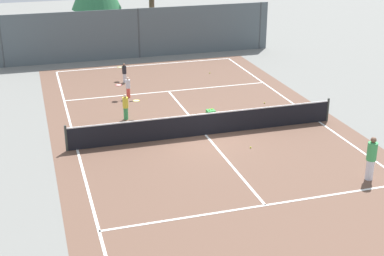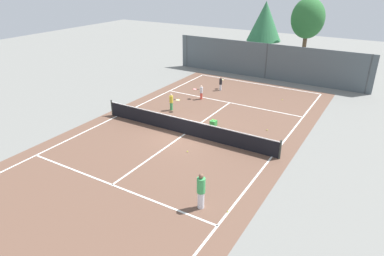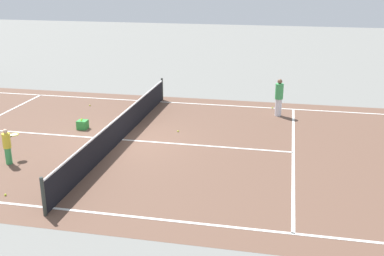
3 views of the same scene
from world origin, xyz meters
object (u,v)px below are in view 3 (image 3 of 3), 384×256
(tennis_ball_1, at_px, (90,105))
(tennis_ball_5, at_px, (178,131))
(player_0, at_px, (8,146))
(ball_crate, at_px, (83,125))
(tennis_ball_4, at_px, (5,195))
(player_3, at_px, (279,97))
(tennis_ball_3, at_px, (272,108))

(tennis_ball_1, height_order, tennis_ball_5, same)
(player_0, distance_m, ball_crate, 3.96)
(player_0, distance_m, tennis_ball_1, 7.08)
(tennis_ball_4, height_order, tennis_ball_5, same)
(tennis_ball_1, xyz_separation_m, tennis_ball_5, (-2.80, -4.97, 0.00))
(tennis_ball_1, height_order, tennis_ball_4, same)
(player_3, bearing_deg, tennis_ball_1, 91.53)
(tennis_ball_4, bearing_deg, tennis_ball_1, 8.67)
(tennis_ball_1, bearing_deg, tennis_ball_4, -171.33)
(tennis_ball_3, relative_size, tennis_ball_5, 1.00)
(player_3, bearing_deg, ball_crate, 114.11)
(tennis_ball_5, bearing_deg, tennis_ball_4, 150.98)
(ball_crate, bearing_deg, tennis_ball_3, -58.39)
(player_3, relative_size, tennis_ball_4, 25.09)
(tennis_ball_3, bearing_deg, player_0, 135.27)
(tennis_ball_1, distance_m, tennis_ball_3, 8.63)
(ball_crate, distance_m, tennis_ball_5, 3.91)
(player_3, xyz_separation_m, tennis_ball_5, (-3.03, 3.84, -0.81))
(tennis_ball_1, bearing_deg, ball_crate, -161.33)
(player_0, relative_size, tennis_ball_3, 18.54)
(player_0, height_order, tennis_ball_3, player_0)
(ball_crate, relative_size, tennis_ball_5, 6.45)
(tennis_ball_3, bearing_deg, tennis_ball_5, 139.48)
(player_0, distance_m, tennis_ball_4, 2.56)
(player_0, distance_m, player_3, 11.29)
(player_3, relative_size, tennis_ball_5, 25.09)
(player_0, relative_size, tennis_ball_1, 18.54)
(tennis_ball_4, bearing_deg, player_0, 29.24)
(player_3, distance_m, tennis_ball_4, 12.04)
(tennis_ball_4, bearing_deg, tennis_ball_5, -29.02)
(tennis_ball_1, relative_size, tennis_ball_3, 1.00)
(tennis_ball_3, distance_m, tennis_ball_4, 12.75)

